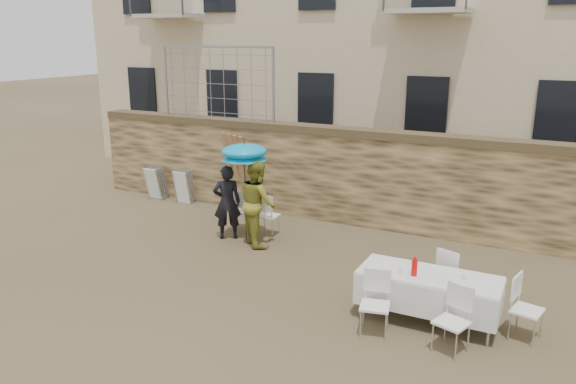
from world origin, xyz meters
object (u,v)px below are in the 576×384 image
at_px(couple_chair_right, 268,214).
at_px(soda_bottle, 414,268).
at_px(chair_stack_left, 160,181).
at_px(umbrella, 244,154).
at_px(table_chair_front_left, 375,304).
at_px(woman_dress, 257,202).
at_px(table_chair_side, 527,309).
at_px(man_suit, 227,202).
at_px(table_chair_front_right, 452,321).
at_px(couple_chair_left, 241,210).
at_px(banquet_table, 429,277).
at_px(table_chair_back, 452,275).
at_px(chair_stack_right, 187,185).

distance_m(couple_chair_right, soda_bottle, 4.58).
xyz_separation_m(soda_bottle, chair_stack_left, (-7.92, 3.79, -0.45)).
distance_m(umbrella, table_chair_front_left, 4.77).
distance_m(woman_dress, table_chair_side, 5.66).
height_order(man_suit, woman_dress, woman_dress).
xyz_separation_m(couple_chair_right, soda_bottle, (3.85, -2.45, 0.43)).
distance_m(couple_chair_right, table_chair_front_right, 5.48).
relative_size(couple_chair_left, banquet_table, 0.46).
distance_m(table_chair_front_left, table_chair_back, 1.74).
bearing_deg(table_chair_side, table_chair_back, 72.26).
xyz_separation_m(banquet_table, table_chair_front_right, (0.50, -0.75, -0.25)).
relative_size(banquet_table, chair_stack_right, 2.28).
bearing_deg(table_chair_front_left, table_chair_front_right, -12.31).
bearing_deg(table_chair_front_right, soda_bottle, 158.17).
bearing_deg(umbrella, woman_dress, -15.95).
height_order(table_chair_front_right, chair_stack_right, table_chair_front_right).
bearing_deg(soda_bottle, table_chair_front_right, -40.60).
relative_size(umbrella, banquet_table, 0.95).
bearing_deg(man_suit, table_chair_back, 134.96).
xyz_separation_m(chair_stack_left, chair_stack_right, (0.90, 0.00, 0.00)).
relative_size(couple_chair_right, table_chair_front_left, 1.00).
height_order(couple_chair_left, table_chair_front_left, same).
distance_m(table_chair_front_left, chair_stack_left, 8.70).
distance_m(banquet_table, table_chair_front_right, 0.94).
xyz_separation_m(man_suit, table_chair_side, (6.15, -1.65, -0.33)).
bearing_deg(couple_chair_left, table_chair_front_right, 137.23).
relative_size(table_chair_front_left, chair_stack_left, 1.04).
bearing_deg(woman_dress, chair_stack_right, 11.51).
bearing_deg(table_chair_front_left, man_suit, 136.56).
bearing_deg(banquet_table, couple_chair_right, 150.34).
bearing_deg(table_chair_back, table_chair_front_right, 120.37).
bearing_deg(table_chair_front_right, banquet_table, 142.46).
xyz_separation_m(couple_chair_right, table_chair_back, (4.25, -1.50, 0.00)).
distance_m(man_suit, soda_bottle, 4.93).
distance_m(banquet_table, table_chair_back, 0.86).
height_order(umbrella, table_chair_back, umbrella).
xyz_separation_m(umbrella, table_chair_back, (4.55, -1.05, -1.40)).
height_order(couple_chair_right, chair_stack_right, couple_chair_right).
bearing_deg(banquet_table, couple_chair_left, 154.11).
bearing_deg(chair_stack_right, umbrella, -31.86).
distance_m(woman_dress, table_chair_back, 4.33).
relative_size(man_suit, chair_stack_left, 1.76).
height_order(soda_bottle, chair_stack_right, soda_bottle).
bearing_deg(couple_chair_left, umbrella, 119.07).
relative_size(man_suit, umbrella, 0.81).
relative_size(woman_dress, couple_chair_right, 1.89).
bearing_deg(soda_bottle, table_chair_side, 8.88).
bearing_deg(table_chair_back, couple_chair_left, 2.50).
relative_size(banquet_table, table_chair_front_right, 2.19).
distance_m(man_suit, umbrella, 1.14).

